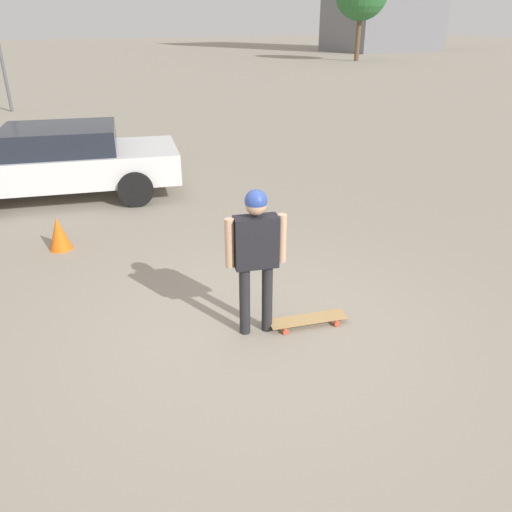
# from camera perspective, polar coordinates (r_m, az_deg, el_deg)

# --- Properties ---
(ground_plane) EXTENTS (220.00, 220.00, 0.00)m
(ground_plane) POSITION_cam_1_polar(r_m,az_deg,el_deg) (5.66, 0.00, -8.52)
(ground_plane) COLOR gray
(person) EXTENTS (0.32, 0.63, 1.65)m
(person) POSITION_cam_1_polar(r_m,az_deg,el_deg) (5.16, 0.00, 1.09)
(person) COLOR #262628
(person) RESTS_ON ground_plane
(skateboard) EXTENTS (0.43, 0.93, 0.08)m
(skateboard) POSITION_cam_1_polar(r_m,az_deg,el_deg) (5.76, 5.96, -7.22)
(skateboard) COLOR tan
(skateboard) RESTS_ON ground_plane
(car_parked_near) EXTENTS (3.00, 4.89, 1.36)m
(car_parked_near) POSITION_cam_1_polar(r_m,az_deg,el_deg) (10.49, -21.67, 10.11)
(car_parked_near) COLOR silver
(car_parked_near) RESTS_ON ground_plane
(traffic_cone) EXTENTS (0.33, 0.33, 0.52)m
(traffic_cone) POSITION_cam_1_polar(r_m,az_deg,el_deg) (8.07, -21.61, 2.42)
(traffic_cone) COLOR orange
(traffic_cone) RESTS_ON ground_plane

